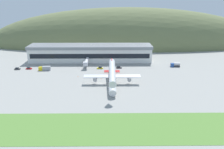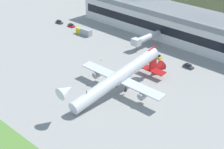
# 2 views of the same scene
# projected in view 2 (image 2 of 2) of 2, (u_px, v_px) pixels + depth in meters

# --- Properties ---
(ground_plane) EXTENTS (423.58, 423.58, 0.00)m
(ground_plane) POSITION_uv_depth(u_px,v_px,m) (105.00, 85.00, 128.11)
(ground_plane) COLOR gray
(terminal_building) EXTENTS (100.35, 18.37, 13.31)m
(terminal_building) POSITION_uv_depth(u_px,v_px,m) (175.00, 22.00, 164.90)
(terminal_building) COLOR white
(terminal_building) RESTS_ON ground_plane
(jetway_0) EXTENTS (3.38, 16.35, 5.43)m
(jetway_0) POSITION_uv_depth(u_px,v_px,m) (145.00, 38.00, 156.51)
(jetway_0) COLOR silver
(jetway_0) RESTS_ON ground_plane
(cargo_airplane) EXTENTS (34.31, 47.40, 12.23)m
(cargo_airplane) POSITION_uv_depth(u_px,v_px,m) (119.00, 78.00, 120.96)
(cargo_airplane) COLOR silver
(service_car_0) EXTENTS (4.35, 1.99, 1.48)m
(service_car_0) POSITION_uv_depth(u_px,v_px,m) (188.00, 66.00, 140.16)
(service_car_0) COLOR #333338
(service_car_0) RESTS_ON ground_plane
(service_car_1) EXTENTS (4.05, 1.75, 1.55)m
(service_car_1) POSITION_uv_depth(u_px,v_px,m) (59.00, 22.00, 185.27)
(service_car_1) COLOR #333338
(service_car_1) RESTS_ON ground_plane
(service_car_2) EXTENTS (4.55, 1.64, 1.42)m
(service_car_2) POSITION_uv_depth(u_px,v_px,m) (157.00, 57.00, 148.22)
(service_car_2) COLOR gold
(service_car_2) RESTS_ON ground_plane
(service_car_3) EXTENTS (4.13, 1.86, 1.44)m
(service_car_3) POSITION_uv_depth(u_px,v_px,m) (71.00, 26.00, 180.91)
(service_car_3) COLOR #B21E1E
(service_car_3) RESTS_ON ground_plane
(box_truck) EXTENTS (8.51, 2.94, 3.02)m
(box_truck) POSITION_uv_depth(u_px,v_px,m) (84.00, 32.00, 170.73)
(box_truck) COLOR gold
(box_truck) RESTS_ON ground_plane
(traffic_cone_0) EXTENTS (0.52, 0.52, 0.58)m
(traffic_cone_0) POSITION_uv_depth(u_px,v_px,m) (101.00, 60.00, 146.05)
(traffic_cone_0) COLOR orange
(traffic_cone_0) RESTS_ON ground_plane
(traffic_cone_1) EXTENTS (0.52, 0.52, 0.58)m
(traffic_cone_1) POSITION_uv_depth(u_px,v_px,m) (122.00, 76.00, 133.43)
(traffic_cone_1) COLOR orange
(traffic_cone_1) RESTS_ON ground_plane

